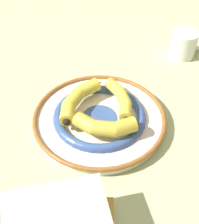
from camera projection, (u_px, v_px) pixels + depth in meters
The scene contains 6 objects.
ground_plane at pixel (101, 115), 0.86m from camera, with size 2.80×2.80×0.00m, color #B2C693.
decorative_bowl at pixel (100, 118), 0.82m from camera, with size 0.35×0.35×0.04m.
banana_a at pixel (78, 99), 0.82m from camera, with size 0.08×0.19×0.04m.
banana_b at pixel (103, 126), 0.75m from camera, with size 0.17×0.08×0.04m.
banana_c at pixel (121, 99), 0.82m from camera, with size 0.11×0.15×0.03m.
coffee_mug at pixel (184, 44), 1.04m from camera, with size 0.12×0.10×0.09m.
Camera 1 is at (-0.21, 0.58, 0.60)m, focal length 50.00 mm.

